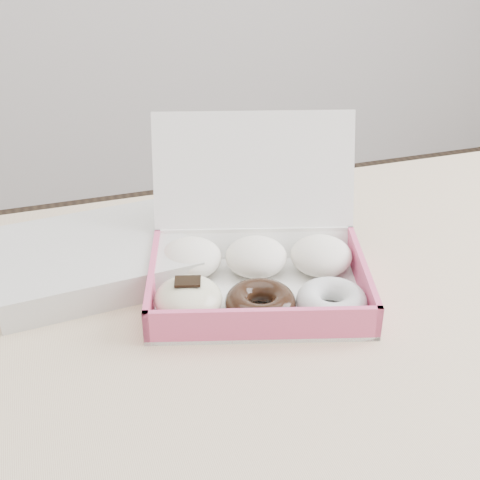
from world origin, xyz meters
name	(u,v)px	position (x,y,z in m)	size (l,w,h in m)	color
table	(321,363)	(0.00, 0.00, 0.67)	(1.20, 0.80, 0.75)	tan
donut_box	(255,267)	(-0.06, 0.08, 0.78)	(0.33, 0.32, 0.20)	white
newspapers	(90,258)	(-0.26, 0.19, 0.77)	(0.26, 0.21, 0.04)	silver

